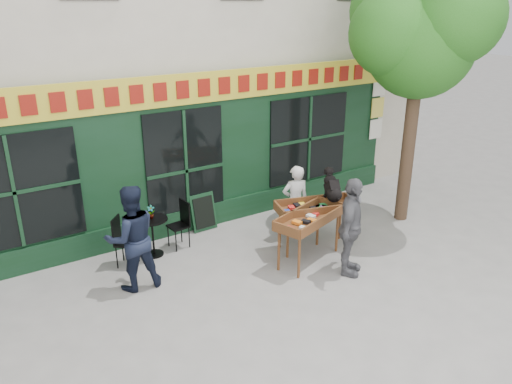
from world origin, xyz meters
TOP-DOWN VIEW (x-y plane):
  - ground at (0.00, 0.00)m, footprint 80.00×80.00m
  - street_tree at (4.34, 0.36)m, footprint 3.05×2.90m
  - book_cart_center at (1.74, 0.24)m, footprint 1.61×1.01m
  - dog at (2.09, 0.19)m, footprint 0.49×0.67m
  - woman at (1.74, 0.89)m, footprint 0.64×0.51m
  - book_cart_right at (1.32, -0.10)m, footprint 1.62×1.05m
  - man_right at (1.62, -0.85)m, footprint 1.10×0.99m
  - bistro_table at (-1.04, 1.69)m, footprint 0.60×0.60m
  - bistro_chair_left at (-1.66, 1.65)m, footprint 0.51×0.51m
  - bistro_chair_right at (-0.40, 1.75)m, footprint 0.40×0.39m
  - potted_plant at (-1.04, 1.69)m, footprint 0.17×0.14m
  - man_left at (-1.74, 0.79)m, footprint 0.95×0.77m
  - chalkboard at (0.31, 2.19)m, footprint 0.57×0.22m

SIDE VIEW (x-z plane):
  - ground at x=0.00m, z-range 0.00..0.00m
  - chalkboard at x=0.31m, z-range 0.01..0.79m
  - bistro_table at x=-1.04m, z-range 0.16..0.92m
  - bistro_chair_left at x=-1.66m, z-range 0.08..1.03m
  - bistro_chair_right at x=-0.40m, z-range 0.08..1.03m
  - woman at x=1.74m, z-range 0.00..1.53m
  - book_cart_center at x=1.74m, z-range 0.33..1.32m
  - book_cart_right at x=1.32m, z-range 0.33..1.32m
  - potted_plant at x=-1.04m, z-range 0.76..1.03m
  - man_right at x=1.62m, z-range 0.00..1.80m
  - man_left at x=-1.74m, z-range 0.00..1.84m
  - dog at x=2.09m, z-range 0.99..1.59m
  - street_tree at x=4.34m, z-range 1.31..6.91m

